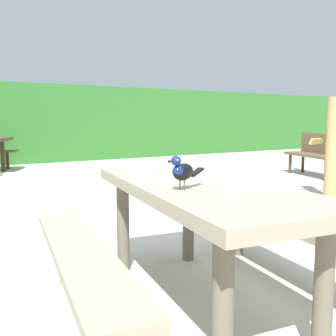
# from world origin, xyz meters

# --- Properties ---
(ground_plane) EXTENTS (60.00, 60.00, 0.00)m
(ground_plane) POSITION_xyz_m (0.00, 0.00, 0.00)
(ground_plane) COLOR beige
(picnic_table_foreground) EXTENTS (1.91, 1.94, 0.74)m
(picnic_table_foreground) POSITION_xyz_m (-0.09, -0.20, 0.56)
(picnic_table_foreground) COLOR gray
(picnic_table_foreground) RESTS_ON ground
(bird_grackle) EXTENTS (0.28, 0.13, 0.18)m
(bird_grackle) POSITION_xyz_m (-0.32, -0.34, 0.84)
(bird_grackle) COLOR black
(bird_grackle) RESTS_ON picnic_table_foreground
(stalk_post_right_side) EXTENTS (0.58, 0.63, 1.41)m
(stalk_post_right_side) POSITION_xyz_m (3.22, 1.30, 0.71)
(stalk_post_right_side) COLOR tan
(stalk_post_right_side) RESTS_ON ground
(park_bench_side) EXTENTS (0.80, 1.47, 0.84)m
(park_bench_side) POSITION_xyz_m (5.04, 2.94, 0.49)
(park_bench_side) COLOR brown
(park_bench_side) RESTS_ON ground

